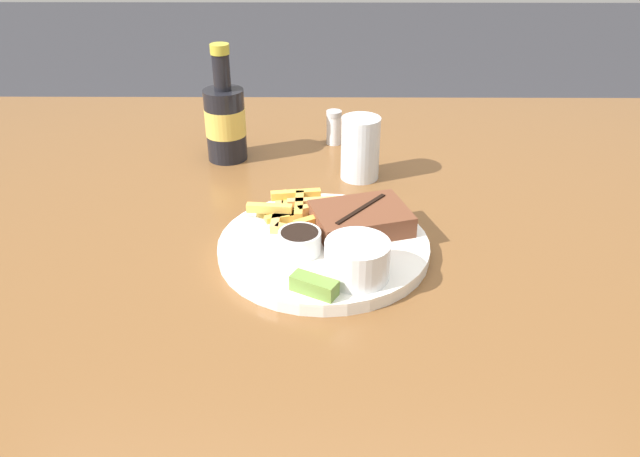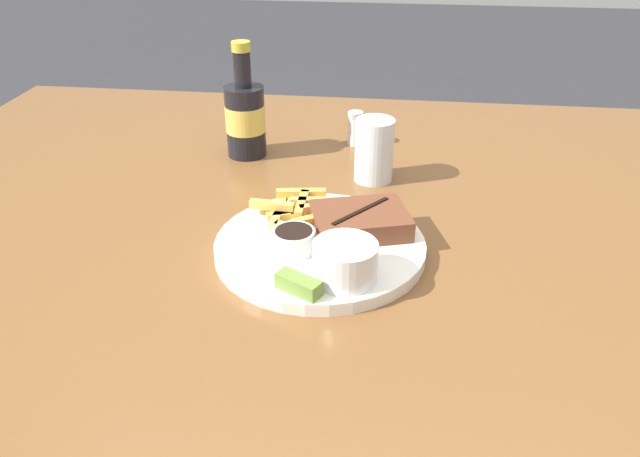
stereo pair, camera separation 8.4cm
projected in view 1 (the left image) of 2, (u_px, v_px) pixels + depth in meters
The scene contains 12 objects.
dining_table at pixel (320, 287), 0.89m from camera, with size 1.56×1.35×0.73m.
dinner_plate at pixel (320, 247), 0.86m from camera, with size 0.29×0.29×0.02m.
steak_portion at pixel (357, 219), 0.87m from camera, with size 0.15×0.13×0.03m.
fries_pile at pixel (293, 210), 0.90m from camera, with size 0.15×0.14×0.02m.
coleslaw_cup at pixel (353, 258), 0.76m from camera, with size 0.08×0.08×0.05m.
dipping_sauce_cup at pixel (296, 241), 0.82m from camera, with size 0.06×0.06×0.03m.
pickle_spear at pixel (310, 286), 0.74m from camera, with size 0.06×0.05×0.02m.
fork_utensil at pixel (274, 226), 0.88m from camera, with size 0.12×0.08×0.00m.
knife_utensil at pixel (325, 226), 0.88m from camera, with size 0.13×0.13×0.01m.
beer_bottle at pixel (222, 120), 1.10m from camera, with size 0.07×0.07×0.21m.
drinking_glass at pixel (357, 148), 1.04m from camera, with size 0.07×0.07×0.11m.
salt_shaker at pixel (331, 127), 1.19m from camera, with size 0.03×0.03×0.07m.
Camera 1 is at (0.00, -0.73, 1.19)m, focal length 35.00 mm.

